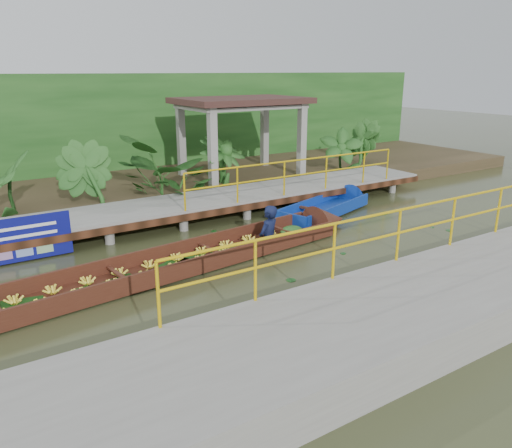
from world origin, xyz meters
TOP-DOWN VIEW (x-y plane):
  - ground at (0.00, 0.00)m, footprint 80.00×80.00m
  - land_strip at (0.00, 7.50)m, footprint 30.00×8.00m
  - far_dock at (0.02, 3.43)m, footprint 16.00×2.06m
  - near_dock at (1.00, -4.20)m, footprint 18.00×2.40m
  - pavilion at (3.00, 6.30)m, footprint 4.40×3.00m
  - foliage_backdrop at (0.00, 10.00)m, footprint 30.00×0.80m
  - vendor_boat at (-2.19, 0.24)m, footprint 11.11×2.31m
  - moored_blue_boat at (4.03, 2.08)m, footprint 4.09×2.17m
  - tropical_plants at (1.46, 5.30)m, footprint 14.40×1.40m

SIDE VIEW (x-z plane):
  - ground at x=0.00m, z-range 0.00..0.00m
  - moored_blue_boat at x=4.03m, z-range -0.30..0.64m
  - land_strip at x=0.00m, z-range 0.00..0.45m
  - vendor_boat at x=-2.19m, z-range -0.90..1.37m
  - near_dock at x=1.00m, z-range -0.56..1.16m
  - far_dock at x=0.02m, z-range -0.35..1.30m
  - tropical_plants at x=1.46m, z-range 0.45..2.19m
  - foliage_backdrop at x=0.00m, z-range 0.00..4.00m
  - pavilion at x=3.00m, z-range 1.32..4.32m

